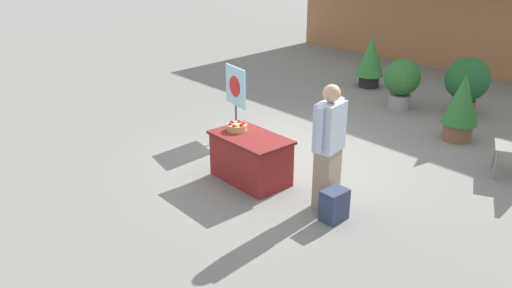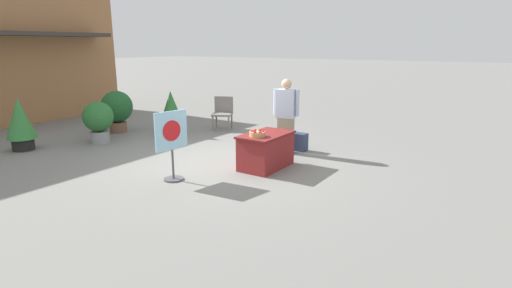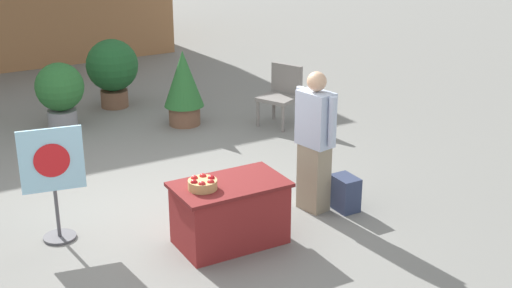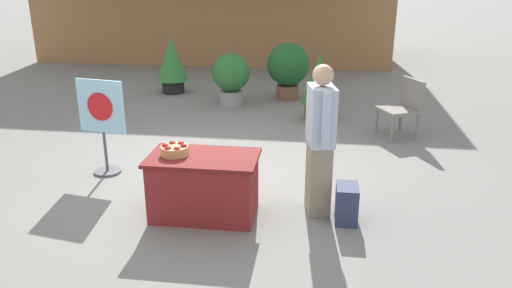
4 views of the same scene
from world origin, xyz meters
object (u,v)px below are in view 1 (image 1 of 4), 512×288
object	(u,v)px
potted_plant_near_right	(371,60)
potted_plant_far_left	(462,105)
backpack	(334,205)
apple_basket	(237,127)
potted_plant_far_right	(402,80)
poster_board	(236,97)
person_visitor	(329,146)
potted_plant_near_left	(467,82)
display_table	(251,158)

from	to	relation	value
potted_plant_near_right	potted_plant_far_left	xyz separation A→B (m)	(3.22, -1.67, -0.02)
backpack	potted_plant_far_left	size ratio (longest dim) A/B	0.35
apple_basket	potted_plant_far_right	world-z (taller)	potted_plant_far_right
poster_board	potted_plant_near_right	world-z (taller)	poster_board
person_visitor	potted_plant_near_left	world-z (taller)	person_visitor
potted_plant_near_left	display_table	bearing A→B (deg)	-95.64
backpack	potted_plant_far_right	distance (m)	5.09
apple_basket	poster_board	size ratio (longest dim) A/B	0.24
poster_board	potted_plant_near_left	world-z (taller)	poster_board
display_table	backpack	bearing A→B (deg)	2.19
person_visitor	potted_plant_near_right	world-z (taller)	person_visitor
apple_basket	backpack	size ratio (longest dim) A/B	0.72
display_table	potted_plant_near_right	size ratio (longest dim) A/B	0.97
apple_basket	potted_plant_near_right	world-z (taller)	potted_plant_near_right
person_visitor	potted_plant_far_right	size ratio (longest dim) A/B	1.61
potted_plant_near_right	display_table	bearing A→B (deg)	-69.93
backpack	poster_board	size ratio (longest dim) A/B	0.33
display_table	person_visitor	distance (m)	1.38
poster_board	potted_plant_far_right	world-z (taller)	poster_board
potted_plant_near_right	potted_plant_far_left	size ratio (longest dim) A/B	1.02
backpack	potted_plant_far_left	distance (m)	3.86
potted_plant_far_left	poster_board	bearing A→B (deg)	-134.27
display_table	potted_plant_near_right	world-z (taller)	potted_plant_near_right
apple_basket	person_visitor	distance (m)	1.59
potted_plant_near_left	potted_plant_far_left	world-z (taller)	potted_plant_far_left
display_table	person_visitor	world-z (taller)	person_visitor
person_visitor	potted_plant_far_right	bearing A→B (deg)	-79.34
display_table	potted_plant_near_left	xyz separation A→B (m)	(0.53, 5.34, 0.33)
apple_basket	potted_plant_far_right	bearing A→B (deg)	92.99
person_visitor	potted_plant_near_left	xyz separation A→B (m)	(-0.73, 5.08, -0.18)
poster_board	potted_plant_far_left	distance (m)	4.00
person_visitor	backpack	world-z (taller)	person_visitor
potted_plant_near_left	potted_plant_far_right	bearing A→B (deg)	-148.27
display_table	poster_board	xyz separation A→B (m)	(-1.60, 1.01, 0.37)
poster_board	potted_plant_near_right	size ratio (longest dim) A/B	1.04
display_table	potted_plant_far_right	bearing A→B (deg)	96.81
display_table	poster_board	bearing A→B (deg)	147.76
poster_board	display_table	bearing A→B (deg)	67.72
person_visitor	potted_plant_near_left	distance (m)	5.13
potted_plant_far_left	potted_plant_near_right	bearing A→B (deg)	152.59
potted_plant_far_right	apple_basket	bearing A→B (deg)	-87.01
apple_basket	backpack	world-z (taller)	apple_basket
apple_basket	potted_plant_near_right	bearing A→B (deg)	107.16
apple_basket	potted_plant_near_left	bearing A→B (deg)	81.05
display_table	potted_plant_far_left	world-z (taller)	potted_plant_far_left
display_table	potted_plant_near_left	size ratio (longest dim) A/B	1.02
potted_plant_far_right	display_table	bearing A→B (deg)	-83.19
display_table	potted_plant_near_left	distance (m)	5.37
potted_plant_near_right	potted_plant_far_left	bearing A→B (deg)	-27.41
display_table	apple_basket	distance (m)	0.52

